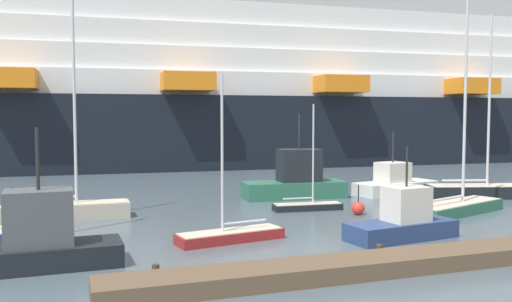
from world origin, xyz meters
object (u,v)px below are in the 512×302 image
object	(u,v)px
channel_buoy_1	(358,208)
channel_buoy_0	(13,203)
sailboat_0	(230,233)
sailboat_4	(479,189)
sailboat_3	(458,203)
cruise_ship	(240,96)
fishing_boat_1	(296,180)
sailboat_1	(308,205)
fishing_boat_2	(403,221)
fishing_boat_0	(34,241)
sailboat_2	(67,208)
fishing_boat_3	(395,183)

from	to	relation	value
channel_buoy_1	channel_buoy_0	bearing A→B (deg)	155.20
sailboat_0	sailboat_4	distance (m)	20.46
sailboat_0	sailboat_3	world-z (taller)	sailboat_3
sailboat_3	cruise_ship	distance (m)	36.99
sailboat_3	fishing_boat_1	distance (m)	10.45
sailboat_1	fishing_boat_2	distance (m)	8.20
fishing_boat_0	cruise_ship	xyz separation A→B (m)	(20.42, 40.35, 6.73)
fishing_boat_1	channel_buoy_0	distance (m)	17.56
sailboat_0	channel_buoy_0	bearing A→B (deg)	-61.36
sailboat_4	channel_buoy_0	xyz separation A→B (m)	(-29.10, 5.51, -0.27)
fishing_boat_1	fishing_boat_2	world-z (taller)	fishing_boat_1
sailboat_4	fishing_boat_2	size ratio (longest dim) A/B	2.27
sailboat_3	channel_buoy_1	distance (m)	5.62
fishing_boat_2	sailboat_2	bearing A→B (deg)	137.83
sailboat_1	channel_buoy_0	xyz separation A→B (m)	(-16.25, 6.19, 0.01)
cruise_ship	channel_buoy_1	bearing A→B (deg)	-93.57
fishing_boat_2	cruise_ship	size ratio (longest dim) A/B	0.04
fishing_boat_3	channel_buoy_1	xyz separation A→B (m)	(-6.48, -6.30, -0.39)
fishing_boat_1	channel_buoy_1	size ratio (longest dim) A/B	4.22
sailboat_1	cruise_ship	bearing A→B (deg)	84.85
sailboat_2	fishing_boat_1	distance (m)	14.75
sailboat_2	fishing_boat_0	bearing A→B (deg)	-95.28
cruise_ship	fishing_boat_3	bearing A→B (deg)	-82.03
sailboat_1	sailboat_3	distance (m)	8.36
fishing_boat_0	sailboat_3	bearing A→B (deg)	9.40
sailboat_4	fishing_boat_3	distance (m)	5.49
sailboat_0	fishing_boat_3	distance (m)	18.08
sailboat_2	fishing_boat_2	bearing A→B (deg)	-33.37
channel_buoy_0	cruise_ship	xyz separation A→B (m)	(22.34, 26.28, 7.42)
channel_buoy_0	fishing_boat_1	bearing A→B (deg)	-5.30
sailboat_1	channel_buoy_0	world-z (taller)	sailboat_1
sailboat_2	cruise_ship	distance (m)	37.07
fishing_boat_3	channel_buoy_1	distance (m)	9.04
sailboat_4	channel_buoy_1	xyz separation A→B (m)	(-10.82, -2.93, -0.21)
sailboat_4	fishing_boat_0	size ratio (longest dim) A/B	1.89
sailboat_3	sailboat_4	xyz separation A→B (m)	(5.42, 4.49, -0.02)
sailboat_1	fishing_boat_1	bearing A→B (deg)	80.59
fishing_boat_2	sailboat_4	bearing A→B (deg)	28.89
sailboat_1	sailboat_2	distance (m)	13.34
sailboat_1	fishing_boat_3	size ratio (longest dim) A/B	0.95
sailboat_1	cruise_ship	size ratio (longest dim) A/B	0.04
sailboat_0	fishing_boat_2	world-z (taller)	sailboat_0
sailboat_4	cruise_ship	world-z (taller)	cruise_ship
sailboat_4	fishing_boat_1	world-z (taller)	sailboat_4
fishing_boat_1	fishing_boat_2	distance (m)	12.70
sailboat_2	fishing_boat_0	distance (m)	9.61
sailboat_1	fishing_boat_3	distance (m)	9.43
sailboat_0	fishing_boat_3	size ratio (longest dim) A/B	1.13
fishing_boat_2	fishing_boat_0	bearing A→B (deg)	171.53
sailboat_1	fishing_boat_3	world-z (taller)	sailboat_1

